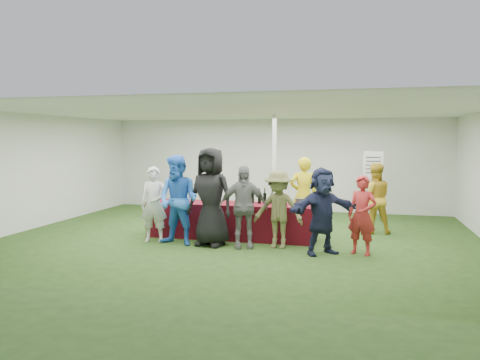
% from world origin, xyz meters
% --- Properties ---
extents(ground, '(60.00, 60.00, 0.00)m').
position_xyz_m(ground, '(0.00, 0.00, 0.00)').
color(ground, '#284719').
rests_on(ground, ground).
extents(tent, '(10.00, 10.00, 10.00)m').
position_xyz_m(tent, '(0.50, 1.20, 1.35)').
color(tent, white).
rests_on(tent, ground).
extents(serving_table, '(3.60, 0.80, 0.75)m').
position_xyz_m(serving_table, '(-0.19, -0.16, 0.38)').
color(serving_table, '#610A11').
rests_on(serving_table, ground).
extents(wine_bottles, '(0.76, 0.12, 0.32)m').
position_xyz_m(wine_bottles, '(0.46, -0.02, 0.87)').
color(wine_bottles, black).
rests_on(wine_bottles, serving_table).
extents(wine_glasses, '(2.76, 0.14, 0.16)m').
position_xyz_m(wine_glasses, '(-0.61, -0.41, 0.86)').
color(wine_glasses, silver).
rests_on(wine_glasses, serving_table).
extents(water_bottle, '(0.07, 0.07, 0.23)m').
position_xyz_m(water_bottle, '(-0.09, -0.08, 0.85)').
color(water_bottle, silver).
rests_on(water_bottle, serving_table).
extents(bar_towel, '(0.25, 0.18, 0.03)m').
position_xyz_m(bar_towel, '(1.32, -0.11, 0.77)').
color(bar_towel, white).
rests_on(bar_towel, serving_table).
extents(dump_bucket, '(0.23, 0.23, 0.18)m').
position_xyz_m(dump_bucket, '(1.34, -0.38, 0.84)').
color(dump_bucket, slate).
rests_on(dump_bucket, serving_table).
extents(wine_list_sign, '(0.50, 0.03, 1.80)m').
position_xyz_m(wine_list_sign, '(2.79, 2.75, 1.32)').
color(wine_list_sign, slate).
rests_on(wine_list_sign, ground).
extents(staff_pourer, '(0.69, 0.52, 1.71)m').
position_xyz_m(staff_pourer, '(1.25, 0.76, 0.86)').
color(staff_pourer, gold).
rests_on(staff_pourer, ground).
extents(staff_back, '(0.86, 0.73, 1.58)m').
position_xyz_m(staff_back, '(2.79, 1.13, 0.79)').
color(staff_back, gold).
rests_on(staff_back, ground).
extents(customer_0, '(0.62, 0.47, 1.55)m').
position_xyz_m(customer_0, '(-1.62, -0.92, 0.78)').
color(customer_0, silver).
rests_on(customer_0, ground).
extents(customer_1, '(1.00, 0.85, 1.80)m').
position_xyz_m(customer_1, '(-1.02, -1.07, 0.90)').
color(customer_1, blue).
rests_on(customer_1, ground).
extents(customer_2, '(1.05, 0.79, 1.95)m').
position_xyz_m(customer_2, '(-0.38, -0.95, 0.98)').
color(customer_2, black).
rests_on(customer_2, ground).
extents(customer_3, '(1.01, 0.64, 1.61)m').
position_xyz_m(customer_3, '(0.28, -0.98, 0.80)').
color(customer_3, slate).
rests_on(customer_3, ground).
extents(customer_4, '(1.03, 0.67, 1.51)m').
position_xyz_m(customer_4, '(0.95, -0.84, 0.76)').
color(customer_4, brown).
rests_on(customer_4, ground).
extents(customer_5, '(1.47, 1.28, 1.60)m').
position_xyz_m(customer_5, '(1.82, -1.13, 0.80)').
color(customer_5, '#1A1F3B').
rests_on(customer_5, ground).
extents(customer_6, '(0.62, 0.51, 1.46)m').
position_xyz_m(customer_6, '(2.52, -0.98, 0.73)').
color(customer_6, '#AA2525').
rests_on(customer_6, ground).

